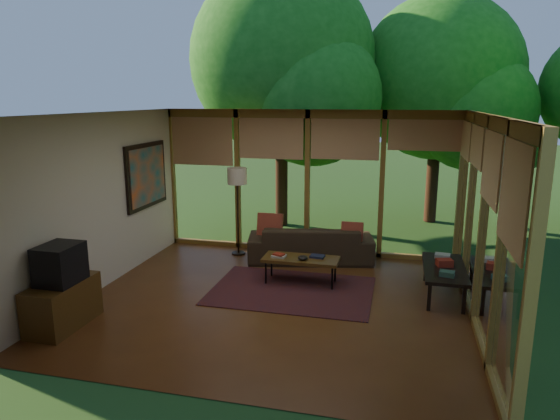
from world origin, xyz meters
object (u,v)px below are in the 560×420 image
(coffee_table, at_px, (301,260))
(side_console, at_px, (444,270))
(television, at_px, (60,264))
(floor_lamp, at_px, (237,181))
(media_cabinet, at_px, (63,304))
(sofa, at_px, (311,243))

(coffee_table, xyz_separation_m, side_console, (2.18, -0.01, 0.02))
(side_console, bearing_deg, coffee_table, 179.64)
(television, height_order, coffee_table, television)
(floor_lamp, distance_m, side_console, 3.96)
(side_console, bearing_deg, media_cabinet, -155.47)
(side_console, bearing_deg, sofa, 151.82)
(media_cabinet, xyz_separation_m, television, (0.02, 0.00, 0.55))
(media_cabinet, distance_m, television, 0.55)
(sofa, distance_m, coffee_table, 1.19)
(sofa, height_order, media_cabinet, sofa)
(side_console, bearing_deg, television, -155.38)
(coffee_table, distance_m, side_console, 2.18)
(sofa, relative_size, coffee_table, 1.86)
(television, distance_m, floor_lamp, 3.70)
(media_cabinet, distance_m, side_console, 5.35)
(floor_lamp, height_order, side_console, floor_lamp)
(coffee_table, bearing_deg, side_console, -0.36)
(media_cabinet, distance_m, floor_lamp, 3.83)
(media_cabinet, xyz_separation_m, floor_lamp, (1.24, 3.45, 1.11))
(television, bearing_deg, floor_lamp, 70.52)
(floor_lamp, bearing_deg, side_console, -18.73)
(media_cabinet, height_order, television, television)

